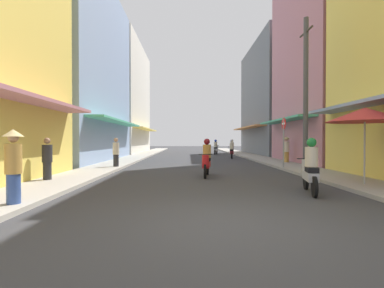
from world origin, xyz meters
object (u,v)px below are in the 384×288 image
utility_pole (306,95)px  pedestrian_foreground (116,153)px  motorbike_white (216,148)px  motorbike_silver (310,169)px  motorbike_red (207,160)px  street_sign_no_entry (284,136)px  vendor_umbrella (365,115)px  pedestrian_crossing (13,164)px  motorbike_maroon (232,150)px  pedestrian_midway (47,160)px  pedestrian_far (287,149)px

utility_pole → pedestrian_foreground: bearing=160.6°
motorbike_white → motorbike_silver: same height
pedestrian_foreground → motorbike_white: bearing=65.0°
motorbike_red → street_sign_no_entry: bearing=31.9°
vendor_umbrella → pedestrian_crossing: bearing=-164.6°
motorbike_maroon → vendor_umbrella: 14.38m
motorbike_red → pedestrian_crossing: size_ratio=1.03×
vendor_umbrella → motorbike_white: bearing=97.4°
pedestrian_midway → pedestrian_foreground: (1.17, 4.91, 0.02)m
motorbike_white → pedestrian_crossing: 24.12m
motorbike_maroon → pedestrian_far: bearing=-63.4°
motorbike_silver → pedestrian_midway: bearing=166.1°
vendor_umbrella → motorbike_maroon: bearing=98.1°
motorbike_red → utility_pole: 4.99m
motorbike_red → utility_pole: bearing=1.9°
utility_pole → motorbike_maroon: bearing=97.0°
pedestrian_foreground → street_sign_no_entry: (8.67, -0.68, 0.90)m
motorbike_silver → street_sign_no_entry: bearing=77.4°
motorbike_red → pedestrian_foreground: bearing=144.8°
pedestrian_foreground → utility_pole: (8.77, -3.09, 2.59)m
motorbike_silver → utility_pole: (1.51, 3.90, 2.71)m
pedestrian_far → vendor_umbrella: bearing=-94.2°
motorbike_maroon → pedestrian_crossing: pedestrian_crossing is taller
motorbike_maroon → pedestrian_foreground: 10.95m
pedestrian_midway → street_sign_no_entry: (9.84, 4.23, 0.92)m
motorbike_silver → motorbike_white: bearing=91.4°
motorbike_white → pedestrian_far: (3.31, -11.70, 0.27)m
motorbike_maroon → pedestrian_far: 5.94m
pedestrian_far → pedestrian_crossing: 15.25m
motorbike_red → pedestrian_crossing: bearing=-130.2°
pedestrian_far → motorbike_silver: bearing=-105.9°
pedestrian_foreground → vendor_umbrella: (9.40, -6.08, 1.50)m
motorbike_white → pedestrian_midway: size_ratio=1.10×
utility_pole → vendor_umbrella: bearing=-78.2°
pedestrian_far → pedestrian_midway: 13.59m
motorbike_maroon → utility_pole: (1.38, -11.16, 2.71)m
motorbike_silver → vendor_umbrella: vendor_umbrella is taller
pedestrian_crossing → street_sign_no_entry: bearing=42.6°
utility_pole → pedestrian_midway: bearing=-169.6°
motorbike_red → vendor_umbrella: 5.83m
street_sign_no_entry → motorbike_white: bearing=97.3°
motorbike_maroon → utility_pole: 11.57m
motorbike_red → vendor_umbrella: vendor_umbrella is taller
pedestrian_foreground → utility_pole: utility_pole is taller
motorbike_silver → pedestrian_midway: 8.68m
pedestrian_crossing → pedestrian_foreground: pedestrian_crossing is taller
street_sign_no_entry → motorbike_red: bearing=-148.1°
pedestrian_crossing → pedestrian_foreground: (0.03, 8.68, -0.17)m
pedestrian_far → street_sign_no_entry: 3.79m
pedestrian_foreground → street_sign_no_entry: street_sign_no_entry is taller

